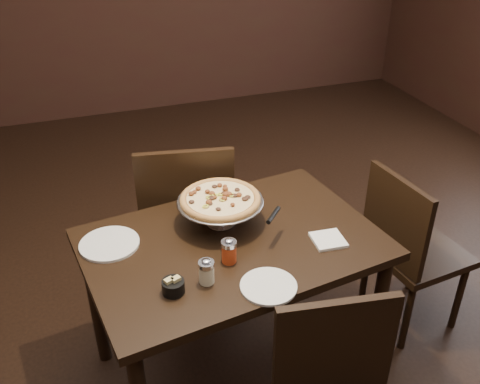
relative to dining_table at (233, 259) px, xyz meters
name	(u,v)px	position (x,y,z in m)	size (l,w,h in m)	color
room	(254,93)	(0.08, -0.02, 0.74)	(6.04, 7.04, 2.84)	black
dining_table	(233,259)	(0.00, 0.00, 0.00)	(1.31, 0.96, 0.76)	black
pizza_stand	(220,199)	(-0.01, 0.14, 0.23)	(0.37, 0.37, 0.15)	silver
parmesan_shaker	(206,271)	(-0.18, -0.22, 0.15)	(0.06, 0.06, 0.11)	beige
pepper_flake_shaker	(229,251)	(-0.06, -0.13, 0.15)	(0.06, 0.06, 0.11)	#99220D
packet_caddy	(173,286)	(-0.31, -0.23, 0.13)	(0.08, 0.08, 0.07)	black
napkin_stack	(328,240)	(0.37, -0.14, 0.11)	(0.13, 0.13, 0.01)	white
plate_left	(109,244)	(-0.49, 0.14, 0.11)	(0.25, 0.25, 0.01)	silver
plate_near	(268,286)	(0.03, -0.32, 0.11)	(0.21, 0.21, 0.01)	silver
serving_spatula	(273,215)	(0.16, -0.05, 0.22)	(0.16, 0.16, 0.02)	silver
chair_far	(187,218)	(-0.07, 0.55, -0.12)	(0.54, 0.54, 0.99)	black
chair_side	(409,246)	(0.92, 0.01, -0.17)	(0.46, 0.46, 0.90)	black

